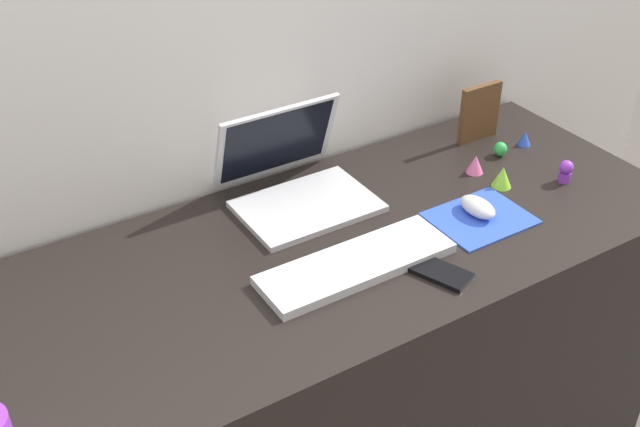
# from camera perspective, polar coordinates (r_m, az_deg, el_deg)

# --- Properties ---
(back_wall) EXTENTS (2.95, 0.05, 1.39)m
(back_wall) POSITION_cam_1_polar(r_m,az_deg,el_deg) (1.88, -6.74, 1.31)
(back_wall) COLOR silver
(back_wall) RESTS_ON ground_plane
(desk) EXTENTS (1.75, 0.63, 0.74)m
(desk) POSITION_cam_1_polar(r_m,az_deg,el_deg) (1.84, -1.03, -12.38)
(desk) COLOR black
(desk) RESTS_ON ground_plane
(laptop) EXTENTS (0.30, 0.28, 0.20)m
(laptop) POSITION_cam_1_polar(r_m,az_deg,el_deg) (1.75, -1.99, 2.71)
(laptop) COLOR silver
(laptop) RESTS_ON desk
(keyboard) EXTENTS (0.41, 0.13, 0.02)m
(keyboard) POSITION_cam_1_polar(r_m,az_deg,el_deg) (1.56, 2.69, -3.72)
(keyboard) COLOR silver
(keyboard) RESTS_ON desk
(mousepad) EXTENTS (0.21, 0.17, 0.00)m
(mousepad) POSITION_cam_1_polar(r_m,az_deg,el_deg) (1.74, 11.66, -0.33)
(mousepad) COLOR blue
(mousepad) RESTS_ON desk
(mouse) EXTENTS (0.06, 0.10, 0.03)m
(mouse) POSITION_cam_1_polar(r_m,az_deg,el_deg) (1.74, 11.50, 0.47)
(mouse) COLOR silver
(mouse) RESTS_ON mousepad
(cell_phone) EXTENTS (0.11, 0.14, 0.01)m
(cell_phone) POSITION_cam_1_polar(r_m,az_deg,el_deg) (1.56, 8.71, -4.25)
(cell_phone) COLOR black
(cell_phone) RESTS_ON desk
(picture_frame) EXTENTS (0.12, 0.02, 0.15)m
(picture_frame) POSITION_cam_1_polar(r_m,az_deg,el_deg) (2.03, 11.62, 7.25)
(picture_frame) COLOR brown
(picture_frame) RESTS_ON desk
(toy_figurine_purple) EXTENTS (0.03, 0.03, 0.06)m
(toy_figurine_purple) POSITION_cam_1_polar(r_m,az_deg,el_deg) (1.91, 17.59, 3.01)
(toy_figurine_purple) COLOR purple
(toy_figurine_purple) RESTS_ON desk
(toy_figurine_lime) EXTENTS (0.05, 0.05, 0.05)m
(toy_figurine_lime) POSITION_cam_1_polar(r_m,az_deg,el_deg) (1.85, 13.24, 2.63)
(toy_figurine_lime) COLOR #8CDB33
(toy_figurine_lime) RESTS_ON desk
(toy_figurine_blue) EXTENTS (0.03, 0.03, 0.04)m
(toy_figurine_blue) POSITION_cam_1_polar(r_m,az_deg,el_deg) (2.05, 14.79, 5.36)
(toy_figurine_blue) COLOR blue
(toy_figurine_blue) RESTS_ON desk
(toy_figurine_pink) EXTENTS (0.04, 0.04, 0.05)m
(toy_figurine_pink) POSITION_cam_1_polar(r_m,az_deg,el_deg) (1.90, 11.33, 3.57)
(toy_figurine_pink) COLOR pink
(toy_figurine_pink) RESTS_ON desk
(toy_figurine_green) EXTENTS (0.03, 0.03, 0.04)m
(toy_figurine_green) POSITION_cam_1_polar(r_m,az_deg,el_deg) (1.99, 13.10, 4.63)
(toy_figurine_green) COLOR green
(toy_figurine_green) RESTS_ON desk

